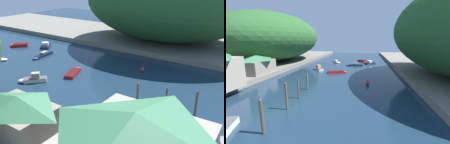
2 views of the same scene
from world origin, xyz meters
TOP-DOWN VIEW (x-y plane):
  - water_surface at (0.00, 30.00)m, footprint 130.00×130.00m
  - right_bank at (25.82, 30.00)m, footprint 22.00×120.00m
  - hillside_right at (26.92, 25.94)m, footprint 29.66×41.52m
  - boathouse_shed at (-17.73, 22.76)m, footprint 5.48×7.78m
  - boat_cabin_cruiser at (-0.58, 31.08)m, footprint 5.43×3.43m
  - boat_red_skiff at (-7.11, 34.12)m, footprint 4.19×4.16m
  - boat_navy_launch at (2.73, 43.08)m, footprint 5.70×1.94m
  - boat_mid_channel at (4.90, 53.87)m, footprint 4.23×4.22m
  - boat_far_right_bank at (8.35, 48.08)m, footprint 4.78×4.30m
  - mooring_post_second at (-2.98, 9.14)m, footprint 0.27×0.27m
  - mooring_post_middle at (-3.15, 12.85)m, footprint 0.21×0.21m
  - mooring_post_fourth at (-3.38, 16.90)m, footprint 0.28×0.28m
  - channel_buoy_near at (6.92, 21.48)m, footprint 0.74×0.74m

SIDE VIEW (x-z plane):
  - water_surface at x=0.00m, z-range 0.00..0.00m
  - boat_cabin_cruiser at x=-0.58m, z-range 0.00..0.50m
  - boat_navy_launch at x=2.73m, z-range -0.16..0.73m
  - boat_mid_channel at x=4.90m, z-range 0.00..0.70m
  - boat_far_right_bank at x=8.35m, z-range -0.25..1.02m
  - channel_buoy_near at x=6.92m, z-range -0.12..0.98m
  - boat_red_skiff at x=-7.11m, z-range -0.30..1.22m
  - right_bank at x=25.82m, z-range 0.00..1.09m
  - mooring_post_fourth at x=-3.38m, z-range 0.01..2.74m
  - mooring_post_middle at x=-3.15m, z-range 0.01..2.99m
  - mooring_post_second at x=-2.98m, z-range 0.01..3.47m
  - boathouse_shed at x=-17.73m, z-range 1.15..5.21m
  - hillside_right at x=26.92m, z-range 1.09..19.71m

